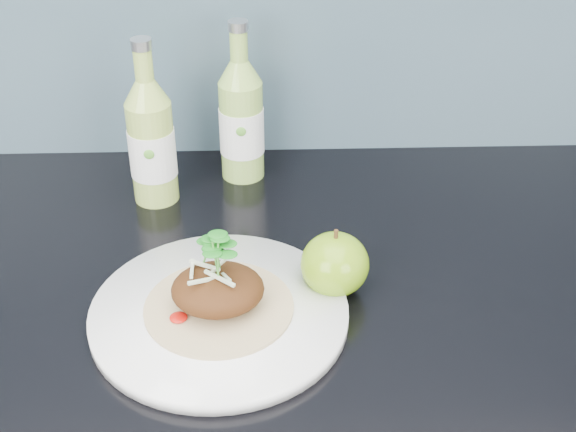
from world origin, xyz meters
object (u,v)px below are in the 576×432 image
dinner_plate (219,314)px  cider_bottle_left (151,142)px  green_apple (335,264)px  cider_bottle_right (241,120)px

dinner_plate → cider_bottle_left: cider_bottle_left is taller
green_apple → cider_bottle_left: (-0.23, 0.22, 0.05)m
cider_bottle_right → green_apple: bearing=-67.7°
dinner_plate → cider_bottle_right: (0.02, 0.33, 0.08)m
dinner_plate → cider_bottle_left: (-0.10, 0.27, 0.08)m
cider_bottle_left → cider_bottle_right: 0.14m
cider_bottle_left → cider_bottle_right: same height
dinner_plate → cider_bottle_right: size_ratio=1.62×
dinner_plate → cider_bottle_right: cider_bottle_right is taller
dinner_plate → cider_bottle_left: 0.29m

